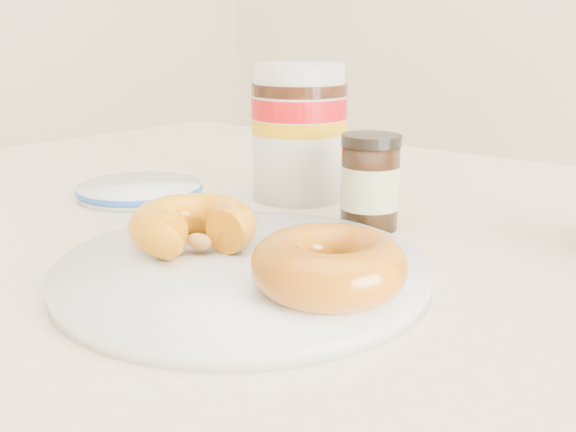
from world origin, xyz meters
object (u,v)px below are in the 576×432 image
Objects in this scene: dining_table at (387,352)px; donut_whole at (329,265)px; blue_rim_saucer at (140,190)px; nutella_jar at (299,127)px; plate at (243,269)px; dark_jar at (370,183)px; donut_bitten at (193,225)px.

dining_table is 14.48× the size of donut_whole.
nutella_jar is at bearing 38.71° from blue_rim_saucer.
plate is 3.15× the size of dark_jar.
nutella_jar is (-0.12, 0.21, 0.07)m from plate.
donut_whole is 0.18m from dark_jar.
blue_rim_saucer is at bearing -141.29° from nutella_jar.
donut_bitten is 0.69× the size of nutella_jar.
donut_whole is 0.29m from nutella_jar.
dark_jar is at bearing 136.16° from dining_table.
blue_rim_saucer is at bearing 161.72° from donut_whole.
donut_whole is 1.16× the size of dark_jar.
nutella_jar reaches higher than donut_whole.
donut_whole is 0.73× the size of blue_rim_saucer.
donut_bitten reaches higher than dining_table.
dark_jar is at bearing 89.63° from plate.
dining_table is at bearing 1.13° from blue_rim_saucer.
dining_table is 10.19× the size of nutella_jar.
dark_jar is (-0.08, 0.17, 0.01)m from donut_whole.
donut_bitten is 0.22m from blue_rim_saucer.
donut_bitten is (-0.11, -0.11, 0.11)m from dining_table.
dining_table is 14.76× the size of donut_bitten.
nutella_jar is 1.65× the size of dark_jar.
blue_rim_saucer is (-0.25, -0.06, -0.03)m from dark_jar.
dining_table is 0.15m from dark_jar.
dining_table is at bearing 62.86° from plate.
donut_whole is 0.70× the size of nutella_jar.
plate is 0.06m from donut_bitten.
dark_jar reaches higher than plate.
donut_bitten is 0.22m from nutella_jar.
plate is 1.90× the size of nutella_jar.
dark_jar is at bearing -21.70° from nutella_jar.
nutella_jar reaches higher than dark_jar.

